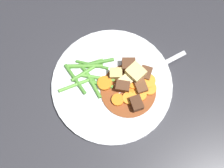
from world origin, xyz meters
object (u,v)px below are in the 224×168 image
object	(u,v)px
meat_chunk_0	(141,87)
dinner_plate	(112,85)
carrot_slice_2	(105,84)
potato_chunk_2	(115,73)
meat_chunk_2	(122,89)
carrot_slice_1	(118,100)
fork	(149,71)
carrot_slice_0	(149,89)
potato_chunk_1	(125,82)
potato_chunk_0	(136,73)
carrot_slice_7	(129,98)
meat_chunk_3	(136,103)
meat_chunk_1	(129,65)
carrot_slice_6	(148,81)
meat_chunk_4	(146,73)
carrot_slice_5	(140,95)
carrot_slice_3	(134,82)
carrot_slice_4	(133,93)

from	to	relation	value
meat_chunk_0	dinner_plate	bearing A→B (deg)	-165.16
carrot_slice_2	potato_chunk_2	world-z (taller)	potato_chunk_2
carrot_slice_2	meat_chunk_2	world-z (taller)	meat_chunk_2
carrot_slice_1	fork	xyz separation A→B (m)	(0.04, 0.09, -0.00)
carrot_slice_0	potato_chunk_1	distance (m)	0.05
carrot_slice_1	carrot_slice_2	world-z (taller)	carrot_slice_2
carrot_slice_1	potato_chunk_0	xyz separation A→B (m)	(0.01, 0.07, 0.01)
carrot_slice_7	potato_chunk_0	world-z (taller)	potato_chunk_0
carrot_slice_1	potato_chunk_0	distance (m)	0.07
carrot_slice_2	meat_chunk_3	xyz separation A→B (m)	(0.08, -0.02, 0.01)
meat_chunk_1	carrot_slice_6	bearing A→B (deg)	-16.42
potato_chunk_0	meat_chunk_2	xyz separation A→B (m)	(-0.01, -0.04, -0.00)
meat_chunk_4	carrot_slice_6	bearing A→B (deg)	-50.73
carrot_slice_1	carrot_slice_7	bearing A→B (deg)	31.82
dinner_plate	potato_chunk_2	bearing A→B (deg)	97.47
potato_chunk_0	potato_chunk_2	xyz separation A→B (m)	(-0.04, -0.02, -0.01)
dinner_plate	meat_chunk_3	bearing A→B (deg)	-18.96
meat_chunk_0	fork	bearing A→B (deg)	85.51
carrot_slice_1	carrot_slice_5	world-z (taller)	same
carrot_slice_2	carrot_slice_3	world-z (taller)	carrot_slice_3
carrot_slice_5	meat_chunk_3	xyz separation A→B (m)	(0.00, -0.02, 0.01)
carrot_slice_5	meat_chunk_0	xyz separation A→B (m)	(-0.01, 0.02, 0.01)
dinner_plate	meat_chunk_4	size ratio (longest dim) A/B	9.12
carrot_slice_3	meat_chunk_0	size ratio (longest dim) A/B	1.15
dinner_plate	carrot_slice_2	distance (m)	0.02
carrot_slice_2	meat_chunk_3	world-z (taller)	meat_chunk_3
carrot_slice_1	meat_chunk_0	bearing A→B (deg)	53.26
carrot_slice_1	carrot_slice_2	size ratio (longest dim) A/B	0.85
carrot_slice_7	fork	world-z (taller)	carrot_slice_7
potato_chunk_2	meat_chunk_3	bearing A→B (deg)	-32.63
carrot_slice_2	meat_chunk_4	xyz separation A→B (m)	(0.07, 0.06, 0.00)
potato_chunk_0	carrot_slice_3	bearing A→B (deg)	-77.23
carrot_slice_4	carrot_slice_0	bearing A→B (deg)	40.84
carrot_slice_1	potato_chunk_1	world-z (taller)	potato_chunk_1
carrot_slice_7	meat_chunk_3	size ratio (longest dim) A/B	0.89
meat_chunk_2	meat_chunk_4	world-z (taller)	meat_chunk_2
carrot_slice_0	meat_chunk_4	world-z (taller)	meat_chunk_4
carrot_slice_0	meat_chunk_4	size ratio (longest dim) A/B	1.04
carrot_slice_0	carrot_slice_1	size ratio (longest dim) A/B	1.13
dinner_plate	carrot_slice_1	size ratio (longest dim) A/B	9.99
meat_chunk_0	carrot_slice_7	bearing A→B (deg)	-112.80
meat_chunk_2	fork	size ratio (longest dim) A/B	0.20
carrot_slice_4	meat_chunk_1	distance (m)	0.06
carrot_slice_4	potato_chunk_0	world-z (taller)	potato_chunk_0
meat_chunk_2	potato_chunk_0	bearing A→B (deg)	71.41
carrot_slice_2	carrot_slice_7	bearing A→B (deg)	-9.23
carrot_slice_0	carrot_slice_5	bearing A→B (deg)	-121.79
carrot_slice_7	carrot_slice_2	bearing A→B (deg)	170.77
potato_chunk_2	carrot_slice_3	bearing A→B (deg)	-0.22
carrot_slice_0	meat_chunk_3	distance (m)	0.05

